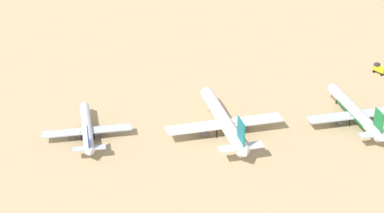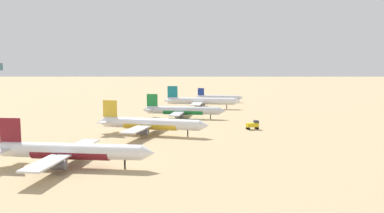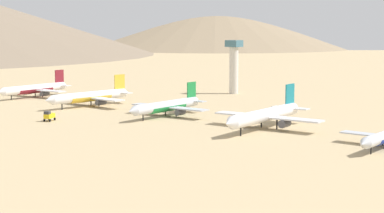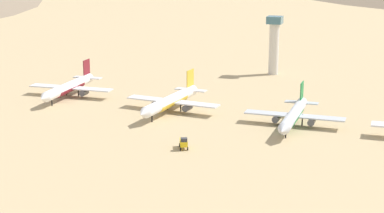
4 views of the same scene
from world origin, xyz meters
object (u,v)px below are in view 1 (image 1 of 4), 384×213
(parked_jet_2, at_px, (355,112))
(service_truck, at_px, (379,69))
(parked_jet_4, at_px, (87,128))
(parked_jet_3, at_px, (224,120))

(parked_jet_2, height_order, service_truck, parked_jet_2)
(parked_jet_2, distance_m, service_truck, 45.92)
(parked_jet_2, relative_size, parked_jet_4, 1.19)
(parked_jet_2, bearing_deg, parked_jet_3, 85.42)
(parked_jet_3, xyz_separation_m, service_truck, (32.02, -75.49, -2.79))
(parked_jet_3, relative_size, parked_jet_4, 1.36)
(parked_jet_2, xyz_separation_m, parked_jet_4, (11.94, 92.29, -0.70))
(parked_jet_2, height_order, parked_jet_4, parked_jet_2)
(parked_jet_2, distance_m, parked_jet_4, 93.06)
(parked_jet_4, xyz_separation_m, service_truck, (23.82, -121.01, -1.45))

